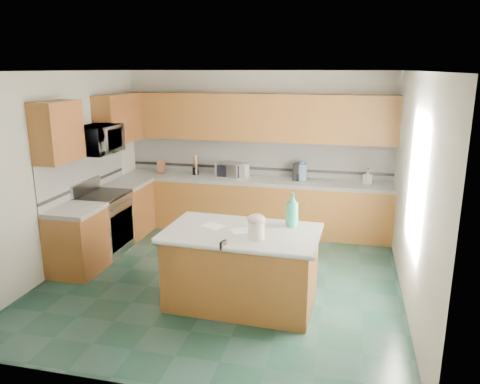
% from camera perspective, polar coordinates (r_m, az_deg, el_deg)
% --- Properties ---
extents(floor, '(4.60, 4.60, 0.00)m').
position_cam_1_polar(floor, '(6.39, -2.06, -10.46)').
color(floor, black).
rests_on(floor, ground).
extents(ceiling, '(4.60, 4.60, 0.00)m').
position_cam_1_polar(ceiling, '(5.78, -2.31, 14.52)').
color(ceiling, white).
rests_on(ceiling, ground).
extents(wall_back, '(4.60, 0.04, 2.70)m').
position_cam_1_polar(wall_back, '(8.16, 2.14, 5.08)').
color(wall_back, silver).
rests_on(wall_back, ground).
extents(wall_front, '(4.60, 0.04, 2.70)m').
position_cam_1_polar(wall_front, '(3.85, -11.37, -6.49)').
color(wall_front, silver).
rests_on(wall_front, ground).
extents(wall_left, '(0.04, 4.60, 2.70)m').
position_cam_1_polar(wall_left, '(6.92, -21.08, 2.31)').
color(wall_left, silver).
rests_on(wall_left, ground).
extents(wall_right, '(0.04, 4.60, 2.70)m').
position_cam_1_polar(wall_right, '(5.79, 20.54, 0.08)').
color(wall_right, silver).
rests_on(wall_right, ground).
extents(back_base_cab, '(4.60, 0.60, 0.86)m').
position_cam_1_polar(back_base_cab, '(8.06, 1.64, -1.75)').
color(back_base_cab, '#512913').
rests_on(back_base_cab, ground).
extents(back_countertop, '(4.60, 0.64, 0.06)m').
position_cam_1_polar(back_countertop, '(7.94, 1.66, 1.43)').
color(back_countertop, white).
rests_on(back_countertop, back_base_cab).
extents(back_upper_cab, '(4.60, 0.33, 0.78)m').
position_cam_1_polar(back_upper_cab, '(7.90, 1.92, 9.08)').
color(back_upper_cab, '#512913').
rests_on(back_upper_cab, wall_back).
extents(back_backsplash, '(4.60, 0.02, 0.63)m').
position_cam_1_polar(back_backsplash, '(8.15, 2.09, 4.25)').
color(back_backsplash, silver).
rests_on(back_backsplash, back_countertop).
extents(back_accent_band, '(4.60, 0.01, 0.05)m').
position_cam_1_polar(back_accent_band, '(8.18, 2.06, 2.90)').
color(back_accent_band, black).
rests_on(back_accent_band, back_countertop).
extents(left_base_cab_rear, '(0.60, 0.82, 0.86)m').
position_cam_1_polar(left_base_cab_rear, '(8.06, -13.50, -2.18)').
color(left_base_cab_rear, '#512913').
rests_on(left_base_cab_rear, ground).
extents(left_counter_rear, '(0.64, 0.82, 0.06)m').
position_cam_1_polar(left_counter_rear, '(7.94, -13.70, 1.00)').
color(left_counter_rear, white).
rests_on(left_counter_rear, left_base_cab_rear).
extents(left_base_cab_front, '(0.60, 0.72, 0.86)m').
position_cam_1_polar(left_base_cab_front, '(6.80, -19.23, -5.81)').
color(left_base_cab_front, '#512913').
rests_on(left_base_cab_front, ground).
extents(left_counter_front, '(0.64, 0.72, 0.06)m').
position_cam_1_polar(left_counter_front, '(6.66, -19.56, -2.10)').
color(left_counter_front, white).
rests_on(left_counter_front, left_base_cab_front).
extents(left_backsplash, '(0.02, 2.30, 0.63)m').
position_cam_1_polar(left_backsplash, '(7.37, -18.43, 2.36)').
color(left_backsplash, silver).
rests_on(left_backsplash, wall_left).
extents(left_accent_band, '(0.01, 2.30, 0.05)m').
position_cam_1_polar(left_accent_band, '(7.41, -18.27, 0.89)').
color(left_accent_band, black).
rests_on(left_accent_band, wall_left).
extents(left_upper_cab_rear, '(0.33, 1.09, 0.78)m').
position_cam_1_polar(left_upper_cab_rear, '(7.94, -14.61, 8.65)').
color(left_upper_cab_rear, '#512913').
rests_on(left_upper_cab_rear, wall_left).
extents(left_upper_cab_front, '(0.33, 0.72, 0.78)m').
position_cam_1_polar(left_upper_cab_front, '(6.52, -21.37, 6.86)').
color(left_upper_cab_front, '#512913').
rests_on(left_upper_cab_front, wall_left).
extents(range_body, '(0.60, 0.76, 0.88)m').
position_cam_1_polar(range_body, '(7.39, -16.22, -3.83)').
color(range_body, '#B7B7BC').
rests_on(range_body, ground).
extents(range_oven_door, '(0.02, 0.68, 0.55)m').
position_cam_1_polar(range_oven_door, '(7.27, -14.19, -4.34)').
color(range_oven_door, black).
rests_on(range_oven_door, range_body).
extents(range_cooktop, '(0.62, 0.78, 0.04)m').
position_cam_1_polar(range_cooktop, '(7.26, -16.47, -0.39)').
color(range_cooktop, black).
rests_on(range_cooktop, range_body).
extents(range_handle, '(0.02, 0.66, 0.02)m').
position_cam_1_polar(range_handle, '(7.14, -14.17, -1.48)').
color(range_handle, '#B7B7BC').
rests_on(range_handle, range_body).
extents(range_backguard, '(0.06, 0.76, 0.18)m').
position_cam_1_polar(range_backguard, '(7.36, -18.31, 0.63)').
color(range_backguard, '#B7B7BC').
rests_on(range_backguard, range_body).
extents(microwave, '(0.50, 0.73, 0.41)m').
position_cam_1_polar(microwave, '(7.10, -16.97, 6.11)').
color(microwave, '#B7B7BC').
rests_on(microwave, wall_left).
extents(island_base, '(1.72, 1.03, 0.86)m').
position_cam_1_polar(island_base, '(5.59, 0.21, -9.46)').
color(island_base, '#512913').
rests_on(island_base, ground).
extents(island_top, '(1.82, 1.13, 0.06)m').
position_cam_1_polar(island_top, '(5.42, 0.21, -5.02)').
color(island_top, white).
rests_on(island_top, island_base).
extents(island_bullnose, '(1.78, 0.13, 0.06)m').
position_cam_1_polar(island_bullnose, '(4.94, -1.17, -7.05)').
color(island_bullnose, white).
rests_on(island_bullnose, island_base).
extents(treat_jar, '(0.21, 0.21, 0.19)m').
position_cam_1_polar(treat_jar, '(5.14, 1.98, -4.69)').
color(treat_jar, white).
rests_on(treat_jar, island_top).
extents(treat_jar_lid, '(0.20, 0.20, 0.12)m').
position_cam_1_polar(treat_jar_lid, '(5.10, 1.99, -3.37)').
color(treat_jar_lid, '#D29AA6').
rests_on(treat_jar_lid, treat_jar).
extents(treat_jar_knob, '(0.06, 0.02, 0.02)m').
position_cam_1_polar(treat_jar_knob, '(5.08, 2.00, -2.89)').
color(treat_jar_knob, tan).
rests_on(treat_jar_knob, treat_jar_lid).
extents(treat_jar_knob_end_l, '(0.03, 0.03, 0.03)m').
position_cam_1_polar(treat_jar_knob_end_l, '(5.09, 1.64, -2.87)').
color(treat_jar_knob_end_l, tan).
rests_on(treat_jar_knob_end_l, treat_jar_lid).
extents(treat_jar_knob_end_r, '(0.03, 0.03, 0.03)m').
position_cam_1_polar(treat_jar_knob_end_r, '(5.08, 2.36, -2.92)').
color(treat_jar_knob_end_r, tan).
rests_on(treat_jar_knob_end_r, treat_jar_lid).
extents(soap_bottle_island, '(0.20, 0.20, 0.41)m').
position_cam_1_polar(soap_bottle_island, '(5.53, 6.41, -2.15)').
color(soap_bottle_island, teal).
rests_on(soap_bottle_island, island_top).
extents(paper_sheet_a, '(0.33, 0.31, 0.00)m').
position_cam_1_polar(paper_sheet_a, '(5.41, 0.34, -4.72)').
color(paper_sheet_a, white).
rests_on(paper_sheet_a, island_top).
extents(paper_sheet_b, '(0.32, 0.29, 0.00)m').
position_cam_1_polar(paper_sheet_b, '(5.57, -3.28, -4.16)').
color(paper_sheet_b, white).
rests_on(paper_sheet_b, island_top).
extents(clamp_body, '(0.05, 0.10, 0.09)m').
position_cam_1_polar(clamp_body, '(4.96, -2.07, -6.45)').
color(clamp_body, black).
rests_on(clamp_body, island_top).
extents(clamp_handle, '(0.02, 0.07, 0.02)m').
position_cam_1_polar(clamp_handle, '(4.92, -2.25, -6.92)').
color(clamp_handle, black).
rests_on(clamp_handle, island_top).
extents(knife_block, '(0.15, 0.19, 0.25)m').
position_cam_1_polar(knife_block, '(8.45, -9.59, 3.05)').
color(knife_block, '#472814').
rests_on(knife_block, back_countertop).
extents(utensil_crock, '(0.11, 0.11, 0.14)m').
position_cam_1_polar(utensil_crock, '(8.27, -5.44, 2.60)').
color(utensil_crock, black).
rests_on(utensil_crock, back_countertop).
extents(utensil_bundle, '(0.06, 0.06, 0.20)m').
position_cam_1_polar(utensil_bundle, '(8.23, -5.47, 3.73)').
color(utensil_bundle, '#472814').
rests_on(utensil_bundle, utensil_crock).
extents(toaster_oven, '(0.49, 0.40, 0.25)m').
position_cam_1_polar(toaster_oven, '(8.05, -1.26, 2.73)').
color(toaster_oven, '#B7B7BC').
rests_on(toaster_oven, back_countertop).
extents(toaster_oven_door, '(0.38, 0.01, 0.21)m').
position_cam_1_polar(toaster_oven_door, '(7.92, -1.51, 2.53)').
color(toaster_oven_door, black).
rests_on(toaster_oven_door, toaster_oven).
extents(paper_towel, '(0.10, 0.10, 0.23)m').
position_cam_1_polar(paper_towel, '(8.03, 0.79, 2.65)').
color(paper_towel, white).
rests_on(paper_towel, back_countertop).
extents(paper_towel_base, '(0.15, 0.15, 0.01)m').
position_cam_1_polar(paper_towel_base, '(8.06, 0.79, 1.91)').
color(paper_towel_base, '#B7B7BC').
rests_on(paper_towel_base, back_countertop).
extents(water_jug, '(0.17, 0.17, 0.28)m').
position_cam_1_polar(water_jug, '(7.85, 7.53, 2.43)').
color(water_jug, '#5D81B0').
rests_on(water_jug, back_countertop).
extents(water_jug_neck, '(0.08, 0.08, 0.04)m').
position_cam_1_polar(water_jug_neck, '(7.81, 7.57, 3.59)').
color(water_jug_neck, '#5D81B0').
rests_on(water_jug_neck, water_jug).
extents(coffee_maker, '(0.19, 0.21, 0.29)m').
position_cam_1_polar(coffee_maker, '(7.87, 7.20, 2.50)').
color(coffee_maker, black).
rests_on(coffee_maker, back_countertop).
extents(coffee_carafe, '(0.12, 0.12, 0.12)m').
position_cam_1_polar(coffee_carafe, '(7.85, 7.14, 1.83)').
color(coffee_carafe, black).
rests_on(coffee_carafe, back_countertop).
extents(soap_bottle_back, '(0.15, 0.15, 0.24)m').
position_cam_1_polar(soap_bottle_back, '(7.81, 15.29, 1.80)').
color(soap_bottle_back, white).
rests_on(soap_bottle_back, back_countertop).
extents(soap_back_cap, '(0.02, 0.02, 0.03)m').
position_cam_1_polar(soap_back_cap, '(7.79, 15.36, 2.75)').
color(soap_back_cap, red).
rests_on(soap_back_cap, soap_bottle_back).
extents(window_light_proxy, '(0.02, 1.40, 1.10)m').
position_cam_1_polar(window_light_proxy, '(5.56, 20.62, 1.08)').
color(window_light_proxy, white).
rests_on(window_light_proxy, wall_right).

